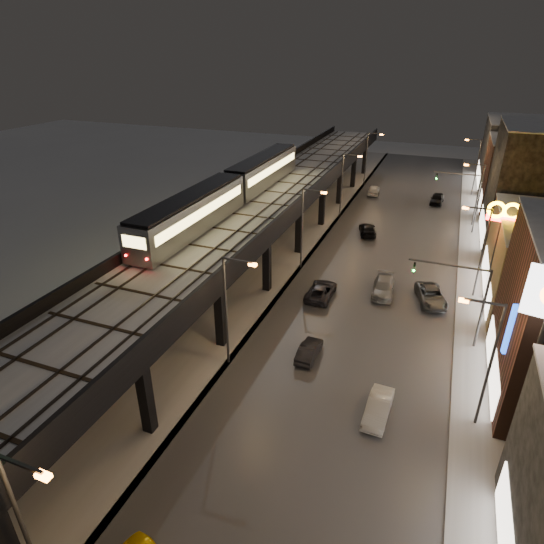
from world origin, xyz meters
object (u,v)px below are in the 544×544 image
(car_far_white, at_px, (374,190))
(car_onc_silver, at_px, (378,409))
(car_near_white, at_px, (309,351))
(car_onc_red, at_px, (437,199))
(subway_train, at_px, (233,188))
(car_onc_dark, at_px, (431,296))
(car_mid_silver, at_px, (321,291))
(car_mid_dark, at_px, (368,230))
(car_onc_white, at_px, (383,288))

(car_far_white, xyz_separation_m, car_onc_silver, (9.05, -50.33, -0.08))
(car_near_white, bearing_deg, car_onc_red, -98.52)
(subway_train, distance_m, car_onc_red, 36.80)
(car_near_white, distance_m, car_onc_dark, 14.87)
(car_mid_silver, bearing_deg, car_mid_dark, -93.92)
(car_mid_silver, height_order, car_mid_dark, car_mid_silver)
(car_mid_silver, height_order, car_onc_white, car_onc_white)
(car_onc_silver, xyz_separation_m, car_onc_white, (-2.30, 16.92, 0.03))
(car_near_white, relative_size, car_far_white, 0.84)
(car_far_white, relative_size, car_onc_silver, 1.08)
(subway_train, bearing_deg, car_onc_dark, -6.40)
(subway_train, xyz_separation_m, car_onc_white, (17.19, -2.31, -7.60))
(car_mid_silver, xyz_separation_m, car_mid_dark, (1.15, 18.03, -0.00))
(car_onc_dark, bearing_deg, car_onc_silver, -113.25)
(car_mid_silver, distance_m, car_mid_dark, 18.07)
(subway_train, relative_size, car_onc_white, 7.02)
(subway_train, xyz_separation_m, car_onc_red, (20.42, 29.67, -7.55))
(car_near_white, xyz_separation_m, car_onc_silver, (6.09, -4.47, 0.06))
(car_near_white, bearing_deg, car_mid_silver, -79.31)
(car_far_white, bearing_deg, car_onc_silver, 95.98)
(car_near_white, xyz_separation_m, car_onc_white, (3.79, 12.46, 0.10))
(car_mid_dark, relative_size, car_onc_red, 1.06)
(car_onc_silver, xyz_separation_m, car_onc_red, (0.93, 48.91, 0.09))
(car_mid_silver, bearing_deg, car_onc_silver, 118.85)
(car_far_white, distance_m, car_onc_silver, 51.14)
(car_onc_silver, bearing_deg, car_onc_white, 100.10)
(car_near_white, height_order, car_mid_dark, car_mid_dark)
(car_mid_dark, bearing_deg, car_mid_silver, 70.69)
(car_onc_dark, height_order, car_onc_white, car_onc_white)
(car_onc_red, bearing_deg, car_onc_white, -92.85)
(car_onc_dark, bearing_deg, car_mid_dark, 104.43)
(car_far_white, xyz_separation_m, car_onc_red, (9.98, -1.43, 0.01))
(car_onc_dark, bearing_deg, subway_train, 157.85)
(car_onc_silver, bearing_deg, subway_train, 137.74)
(car_mid_silver, height_order, car_onc_red, car_onc_red)
(car_mid_silver, height_order, car_far_white, car_far_white)
(car_mid_dark, bearing_deg, subway_train, 29.37)
(car_near_white, height_order, car_far_white, car_far_white)
(car_onc_red, bearing_deg, car_mid_silver, -101.17)
(car_onc_white, bearing_deg, car_far_white, 97.21)
(car_mid_dark, distance_m, car_onc_dark, 17.66)
(car_onc_white, bearing_deg, car_onc_silver, -86.48)
(car_onc_silver, bearing_deg, car_far_white, 102.56)
(car_mid_dark, bearing_deg, car_far_white, -98.23)
(car_mid_dark, relative_size, car_onc_white, 0.97)
(car_onc_silver, relative_size, car_onc_red, 0.91)
(car_mid_dark, xyz_separation_m, car_onc_silver, (6.67, -32.07, -0.02))
(car_onc_dark, relative_size, car_onc_white, 1.04)
(car_onc_dark, xyz_separation_m, car_onc_red, (-1.28, 32.11, 0.06))
(car_onc_white, bearing_deg, car_near_white, -111.16)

